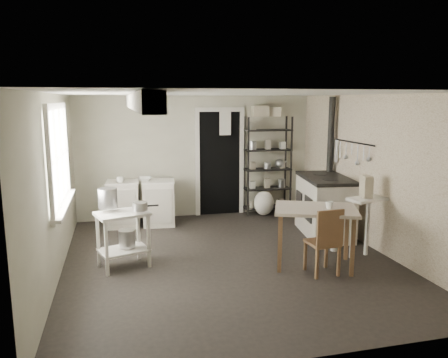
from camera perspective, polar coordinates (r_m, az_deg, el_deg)
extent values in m
plane|color=black|center=(6.27, 0.67, -10.42)|extent=(5.00, 5.00, 0.00)
plane|color=silver|center=(5.87, 0.71, 11.09)|extent=(5.00, 5.00, 0.00)
cube|color=beige|center=(8.38, -3.60, 2.94)|extent=(4.50, 0.02, 2.30)
cube|color=beige|center=(3.66, 10.61, -6.83)|extent=(4.50, 0.02, 2.30)
cube|color=beige|center=(5.83, -21.25, -0.97)|extent=(0.02, 5.00, 2.30)
cube|color=beige|center=(6.87, 19.16, 0.78)|extent=(0.02, 5.00, 2.30)
cylinder|color=#B6B6B8|center=(5.96, -14.94, -2.45)|extent=(0.27, 0.27, 0.27)
cylinder|color=#B6B6B8|center=(5.81, -10.91, -3.53)|extent=(0.24, 0.24, 0.11)
cylinder|color=#B6B6B8|center=(6.05, -12.55, -7.60)|extent=(0.25, 0.25, 0.24)
imported|color=white|center=(7.83, -10.30, 0.85)|extent=(0.34, 0.34, 0.08)
imported|color=white|center=(7.69, -13.46, 0.69)|extent=(0.15, 0.15, 0.11)
imported|color=white|center=(8.44, 3.57, 4.46)|extent=(0.10, 0.10, 0.18)
cube|color=beige|center=(8.44, 4.73, 8.84)|extent=(0.32, 0.29, 0.20)
cube|color=beige|center=(8.55, 6.64, 8.69)|extent=(0.34, 0.33, 0.17)
cube|color=beige|center=(6.51, 18.09, -0.92)|extent=(0.16, 0.22, 0.31)
imported|color=white|center=(5.91, 13.55, -3.79)|extent=(0.13, 0.13, 0.10)
ellipsoid|color=white|center=(8.54, 5.22, -3.16)|extent=(0.40, 0.34, 0.48)
cylinder|color=white|center=(6.78, 14.22, -8.45)|extent=(0.13, 0.13, 0.14)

